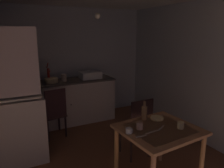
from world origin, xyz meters
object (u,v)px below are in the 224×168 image
Objects in this scene: hutch_cabinet at (4,104)px; serving_bowl_wide at (157,118)px; chair_far_side at (137,127)px; dining_table at (159,137)px; chair_by_counter at (54,112)px; hand_pump at (48,74)px; sink_basin at (90,75)px; glass_bottle at (144,112)px; mug_dark at (140,126)px; mixing_bowl_counter at (51,80)px.

serving_bowl_wide is (1.85, -1.10, -0.15)m from hutch_cabinet.
chair_far_side is 0.49m from serving_bowl_wide.
hutch_cabinet reaches higher than chair_far_side.
chair_by_counter is (-0.91, 1.87, -0.17)m from dining_table.
hutch_cabinet is 1.05m from chair_by_counter.
chair_by_counter is at bearing -94.76° from hand_pump.
sink_basin reaches higher than glass_bottle.
mug_dark is 0.33× the size of glass_bottle.
chair_far_side is at bearing 58.51° from mug_dark.
hutch_cabinet is at bearing -146.07° from chair_by_counter.
hutch_cabinet is 24.04× the size of mug_dark.
mug_dark reaches higher than dining_table.
hand_pump is at bearing 54.12° from hutch_cabinet.
glass_bottle is at bearing 45.27° from mug_dark.
chair_by_counter is 1.93m from mug_dark.
glass_bottle is (-0.01, 0.32, 0.21)m from dining_table.
mug_dark is (-0.23, 0.09, 0.15)m from dining_table.
hutch_cabinet is 11.82× the size of serving_bowl_wide.
chair_by_counter is 11.45× the size of mug_dark.
serving_bowl_wide is at bearing 21.63° from mug_dark.
sink_basin is 0.45× the size of chair_far_side.
chair_far_side is (0.94, -1.77, -0.48)m from mixing_bowl_counter.
serving_bowl_wide is at bearing -23.77° from glass_bottle.
chair_by_counter is at bearing 115.99° from dining_table.
hand_pump reaches higher than mug_dark.
serving_bowl_wide reaches higher than dining_table.
hutch_cabinet is at bearing -147.15° from sink_basin.
hand_pump reaches higher than mixing_bowl_counter.
hand_pump is at bearing 177.08° from sink_basin.
hand_pump is 2.68m from dining_table.
hutch_cabinet reaches higher than hand_pump.
hutch_cabinet is at bearing 149.39° from serving_bowl_wide.
hutch_cabinet reaches higher than glass_bottle.
dining_table is at bearing -70.95° from mixing_bowl_counter.
glass_bottle is at bearing -31.22° from hutch_cabinet.
hutch_cabinet reaches higher than serving_bowl_wide.
chair_by_counter is at bearing 33.93° from hutch_cabinet.
mug_dark is at bearing -96.21° from sink_basin.
glass_bottle reaches higher than chair_by_counter.
chair_far_side is 0.51m from glass_bottle.
hand_pump reaches higher than serving_bowl_wide.
sink_basin is 2.39m from mug_dark.
mixing_bowl_counter reaches higher than serving_bowl_wide.
mixing_bowl_counter is at bearing 114.53° from serving_bowl_wide.
glass_bottle is (0.82, -2.09, -0.11)m from mixing_bowl_counter.
hand_pump is at bearing 106.48° from mixing_bowl_counter.
mixing_bowl_counter is (0.03, -0.10, -0.12)m from hand_pump.
chair_by_counter is at bearing -98.57° from mixing_bowl_counter.
chair_by_counter is at bearing 129.59° from chair_far_side.
serving_bowl_wide is 2.03× the size of mug_dark.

